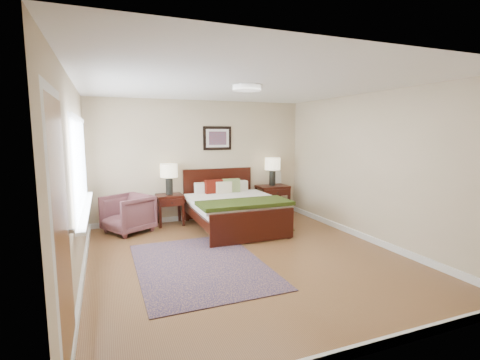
{
  "coord_description": "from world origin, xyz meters",
  "views": [
    {
      "loc": [
        -1.91,
        -4.6,
        1.84
      ],
      "look_at": [
        0.2,
        0.77,
        1.05
      ],
      "focal_mm": 26.0,
      "sensor_mm": 36.0,
      "label": 1
    }
  ],
  "objects_px": {
    "rug_persian": "(200,265)",
    "lamp_right": "(273,166)",
    "bed": "(233,204)",
    "lamp_left": "(169,173)",
    "armchair": "(128,214)",
    "nightstand_left": "(170,201)",
    "nightstand_right": "(272,197)"
  },
  "relations": [
    {
      "from": "lamp_left",
      "to": "nightstand_right",
      "type": "bearing_deg",
      "value": -0.34
    },
    {
      "from": "bed",
      "to": "lamp_right",
      "type": "relative_size",
      "value": 3.21
    },
    {
      "from": "nightstand_left",
      "to": "nightstand_right",
      "type": "bearing_deg",
      "value": 0.19
    },
    {
      "from": "armchair",
      "to": "rug_persian",
      "type": "height_order",
      "value": "armchair"
    },
    {
      "from": "armchair",
      "to": "rug_persian",
      "type": "bearing_deg",
      "value": -8.58
    },
    {
      "from": "nightstand_left",
      "to": "lamp_right",
      "type": "xyz_separation_m",
      "value": [
        2.29,
        0.02,
        0.61
      ]
    },
    {
      "from": "rug_persian",
      "to": "bed",
      "type": "bearing_deg",
      "value": 55.75
    },
    {
      "from": "lamp_right",
      "to": "rug_persian",
      "type": "bearing_deg",
      "value": -134.39
    },
    {
      "from": "nightstand_right",
      "to": "lamp_right",
      "type": "distance_m",
      "value": 0.7
    },
    {
      "from": "nightstand_left",
      "to": "rug_persian",
      "type": "bearing_deg",
      "value": -90.03
    },
    {
      "from": "rug_persian",
      "to": "lamp_left",
      "type": "bearing_deg",
      "value": 89.56
    },
    {
      "from": "lamp_right",
      "to": "rug_persian",
      "type": "distance_m",
      "value": 3.45
    },
    {
      "from": "nightstand_right",
      "to": "armchair",
      "type": "distance_m",
      "value": 3.12
    },
    {
      "from": "lamp_left",
      "to": "lamp_right",
      "type": "xyz_separation_m",
      "value": [
        2.29,
        0.0,
        0.06
      ]
    },
    {
      "from": "nightstand_left",
      "to": "nightstand_right",
      "type": "distance_m",
      "value": 2.29
    },
    {
      "from": "bed",
      "to": "lamp_left",
      "type": "bearing_deg",
      "value": 145.68
    },
    {
      "from": "lamp_left",
      "to": "rug_persian",
      "type": "distance_m",
      "value": 2.56
    },
    {
      "from": "lamp_right",
      "to": "rug_persian",
      "type": "xyz_separation_m",
      "value": [
        -2.29,
        -2.34,
        -1.09
      ]
    },
    {
      "from": "nightstand_left",
      "to": "lamp_left",
      "type": "bearing_deg",
      "value": 90.0
    },
    {
      "from": "nightstand_right",
      "to": "lamp_left",
      "type": "xyz_separation_m",
      "value": [
        -2.29,
        0.01,
        0.64
      ]
    },
    {
      "from": "nightstand_right",
      "to": "bed",
      "type": "bearing_deg",
      "value": -149.29
    },
    {
      "from": "lamp_right",
      "to": "armchair",
      "type": "height_order",
      "value": "lamp_right"
    },
    {
      "from": "bed",
      "to": "lamp_right",
      "type": "distance_m",
      "value": 1.54
    },
    {
      "from": "lamp_left",
      "to": "rug_persian",
      "type": "bearing_deg",
      "value": -90.03
    },
    {
      "from": "lamp_left",
      "to": "lamp_right",
      "type": "bearing_deg",
      "value": 0.0
    },
    {
      "from": "bed",
      "to": "nightstand_left",
      "type": "distance_m",
      "value": 1.29
    },
    {
      "from": "bed",
      "to": "nightstand_left",
      "type": "height_order",
      "value": "bed"
    },
    {
      "from": "lamp_right",
      "to": "nightstand_left",
      "type": "bearing_deg",
      "value": -179.47
    },
    {
      "from": "lamp_left",
      "to": "armchair",
      "type": "relative_size",
      "value": 0.79
    },
    {
      "from": "nightstand_left",
      "to": "rug_persian",
      "type": "height_order",
      "value": "nightstand_left"
    },
    {
      "from": "nightstand_right",
      "to": "armchair",
      "type": "bearing_deg",
      "value": -175.23
    },
    {
      "from": "rug_persian",
      "to": "lamp_right",
      "type": "bearing_deg",
      "value": 45.2
    }
  ]
}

